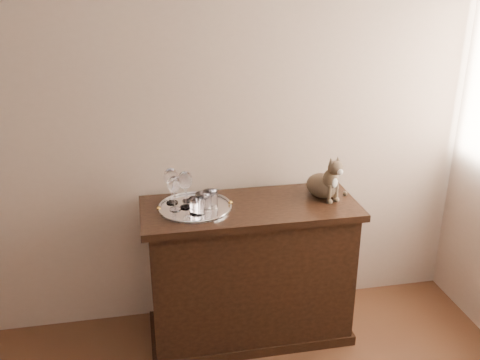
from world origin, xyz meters
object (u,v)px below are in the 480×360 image
object	(u,v)px
tumbler_a	(204,202)
wine_glass_d	(185,190)
tray	(195,208)
tumbler_c	(210,199)
sideboard	(249,272)
tumbler_b	(197,206)
cat	(323,175)
wine_glass_c	(174,193)
wine_glass_a	(171,186)
wine_glass_b	(187,187)

from	to	relation	value
tumbler_a	wine_glass_d	bearing A→B (deg)	149.72
tray	tumbler_c	size ratio (longest dim) A/B	4.38
tray	sideboard	bearing A→B (deg)	-2.73
tumbler_b	cat	distance (m)	0.74
tumbler_a	wine_glass_c	bearing A→B (deg)	166.55
wine_glass_c	cat	world-z (taller)	cat
tumbler_a	wine_glass_a	bearing A→B (deg)	141.42
tumbler_a	tumbler_c	xyz separation A→B (m)	(0.04, 0.04, -0.00)
wine_glass_c	wine_glass_b	bearing A→B (deg)	53.44
tumbler_c	tumbler_a	bearing A→B (deg)	-137.48
tray	cat	distance (m)	0.74
wine_glass_c	tumbler_c	bearing A→B (deg)	0.75
tumbler_a	tumbler_c	world-z (taller)	tumbler_a
wine_glass_b	tumbler_a	distance (m)	0.16
sideboard	tray	bearing A→B (deg)	177.27
tumbler_a	tumbler_c	bearing A→B (deg)	42.52
wine_glass_c	sideboard	bearing A→B (deg)	-0.74
tray	wine_glass_d	bearing A→B (deg)	170.98
wine_glass_d	tumbler_b	xyz separation A→B (m)	(0.05, -0.09, -0.06)
wine_glass_b	wine_glass_a	bearing A→B (deg)	-173.65
wine_glass_a	tray	bearing A→B (deg)	-34.88
wine_glass_b	tumbler_a	xyz separation A→B (m)	(0.08, -0.14, -0.04)
sideboard	wine_glass_b	distance (m)	0.63
sideboard	tumbler_a	size ratio (longest dim) A/B	12.39
wine_glass_d	tumbler_b	world-z (taller)	wine_glass_d
sideboard	cat	distance (m)	0.70
tumbler_b	cat	world-z (taller)	cat
wine_glass_a	wine_glass_c	world-z (taller)	wine_glass_a
tray	tumbler_a	bearing A→B (deg)	-47.31
wine_glass_a	wine_glass_b	bearing A→B (deg)	6.35
tumbler_a	cat	xyz separation A→B (m)	(0.69, 0.07, 0.08)
wine_glass_d	tumbler_c	bearing A→B (deg)	-6.18
wine_glass_a	tumbler_a	world-z (taller)	wine_glass_a
tumbler_b	tray	bearing A→B (deg)	90.21
wine_glass_b	wine_glass_c	bearing A→B (deg)	-126.56
wine_glass_a	tumbler_b	distance (m)	0.21
tray	tumbler_b	world-z (taller)	tumbler_b
tray	tumbler_a	world-z (taller)	tumbler_a
tray	cat	world-z (taller)	cat
wine_glass_d	tumbler_c	world-z (taller)	wine_glass_d
tray	tumbler_c	bearing A→B (deg)	-4.50
tray	tumbler_c	xyz separation A→B (m)	(0.08, -0.01, 0.05)
wine_glass_c	tumbler_a	xyz separation A→B (m)	(0.15, -0.04, -0.05)
wine_glass_a	wine_glass_d	distance (m)	0.10
wine_glass_c	tumbler_c	world-z (taller)	wine_glass_c
wine_glass_d	tumbler_b	distance (m)	0.12
tumbler_c	cat	bearing A→B (deg)	3.10
wine_glass_b	wine_glass_c	size ratio (longest dim) A/B	0.88
wine_glass_a	tumbler_a	size ratio (longest dim) A/B	2.12
tray	wine_glass_d	distance (m)	0.12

